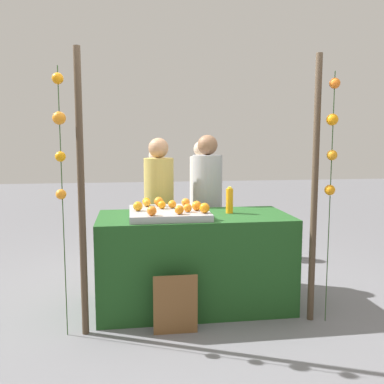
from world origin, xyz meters
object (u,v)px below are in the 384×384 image
Objects in this scene: stall_counter at (194,261)px; orange_0 at (172,204)px; orange_1 at (197,206)px; chalkboard_sign at (175,305)px; juice_bottle at (230,201)px; vendor_left at (159,217)px; vendor_right at (207,214)px.

stall_counter is 0.58m from orange_0.
stall_counter is 19.93× the size of orange_1.
stall_counter is at bearing 66.88° from chalkboard_sign.
orange_0 is 0.85× the size of orange_1.
vendor_left reaches higher than juice_bottle.
vendor_left is at bearing 112.21° from stall_counter.
juice_bottle is (0.35, 0.05, 0.57)m from stall_counter.
vendor_left is at bearing 91.98° from chalkboard_sign.
orange_1 reaches higher than chalkboard_sign.
juice_bottle is 0.50× the size of chalkboard_sign.
orange_1 is at bearing -37.95° from orange_0.
juice_bottle reaches higher than chalkboard_sign.
chalkboard_sign is (-0.59, -0.62, -0.77)m from juice_bottle.
juice_bottle is 0.16× the size of vendor_right.
juice_bottle reaches higher than stall_counter.
vendor_left reaches higher than orange_1.
vendor_right is at bearing 70.57° from stall_counter.
chalkboard_sign is (-0.04, -0.62, -0.74)m from orange_0.
juice_bottle is at bearing -45.42° from vendor_left.
vendor_left is 0.98× the size of vendor_right.
vendor_left is (-0.04, 1.26, 0.51)m from chalkboard_sign.
stall_counter is at bearing -109.43° from vendor_right.
orange_0 is 0.05× the size of vendor_right.
vendor_left is (-0.29, 0.70, 0.31)m from stall_counter.
orange_0 is 0.97m from chalkboard_sign.
vendor_right is (0.26, 0.73, 0.32)m from stall_counter.
orange_0 is 0.05× the size of vendor_left.
orange_1 is 0.18× the size of chalkboard_sign.
juice_bottle is (0.35, 0.16, 0.02)m from orange_1.
orange_1 is (0.01, -0.11, 0.55)m from stall_counter.
vendor_left is 0.54m from vendor_right.
chalkboard_sign is at bearing -113.12° from stall_counter.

